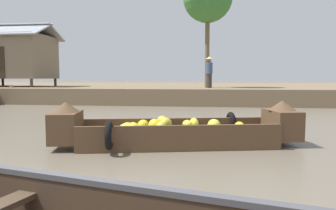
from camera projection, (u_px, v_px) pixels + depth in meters
The scene contains 5 objects.
ground_plane at pixel (165, 114), 12.28m from camera, with size 300.00×300.00×0.00m, color #665B4C.
riverbank_strip at pixel (188, 90), 25.18m from camera, with size 160.00×20.00×0.82m, color #756047.
banana_boat at pixel (175, 130), 6.51m from camera, with size 4.94×2.36×0.89m.
stilt_house_mid_right at pixel (15, 56), 19.92m from camera, with size 4.81×3.76×3.82m.
vendor_person at pixel (209, 70), 17.21m from camera, with size 0.44×0.44×1.66m.
Camera 1 is at (1.67, -2.10, 1.36)m, focal length 34.78 mm.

